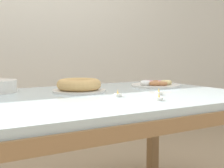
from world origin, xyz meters
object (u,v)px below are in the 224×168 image
object	(u,v)px
pastry_platter	(155,84)
tealight_right_edge	(159,98)
tealight_left_edge	(159,93)
tealight_near_cakes	(66,86)
cake_chocolate_round	(79,86)
tealight_near_front	(117,95)

from	to	relation	value
pastry_platter	tealight_right_edge	xyz separation A→B (m)	(-0.37, -0.49, -0.00)
pastry_platter	tealight_left_edge	size ratio (longest dim) A/B	8.08
tealight_near_cakes	tealight_left_edge	xyz separation A→B (m)	(0.30, -0.55, 0.00)
cake_chocolate_round	tealight_near_cakes	distance (m)	0.22
tealight_near_cakes	tealight_near_front	bearing A→B (deg)	-81.86
cake_chocolate_round	tealight_right_edge	xyz separation A→B (m)	(0.18, -0.49, -0.02)
tealight_left_edge	tealight_near_front	bearing A→B (deg)	167.84
tealight_near_front	cake_chocolate_round	bearing A→B (deg)	105.91
tealight_near_cakes	pastry_platter	bearing A→B (deg)	-21.46
pastry_platter	tealight_near_cakes	xyz separation A→B (m)	(-0.54, 0.21, -0.00)
tealight_near_front	tealight_right_edge	xyz separation A→B (m)	(0.10, -0.20, 0.00)
pastry_platter	tealight_left_edge	bearing A→B (deg)	-126.14
pastry_platter	tealight_right_edge	size ratio (longest dim) A/B	8.08
cake_chocolate_round	tealight_near_front	xyz separation A→B (m)	(0.08, -0.28, -0.02)
pastry_platter	tealight_near_front	xyz separation A→B (m)	(-0.47, -0.29, -0.00)
tealight_left_edge	tealight_right_edge	bearing A→B (deg)	-129.05
cake_chocolate_round	tealight_near_cakes	size ratio (longest dim) A/B	7.57
tealight_near_cakes	tealight_left_edge	distance (m)	0.63
tealight_near_cakes	tealight_right_edge	size ratio (longest dim) A/B	1.00
tealight_near_cakes	tealight_near_front	world-z (taller)	same
pastry_platter	tealight_near_cakes	size ratio (longest dim) A/B	8.08
pastry_platter	tealight_left_edge	distance (m)	0.41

